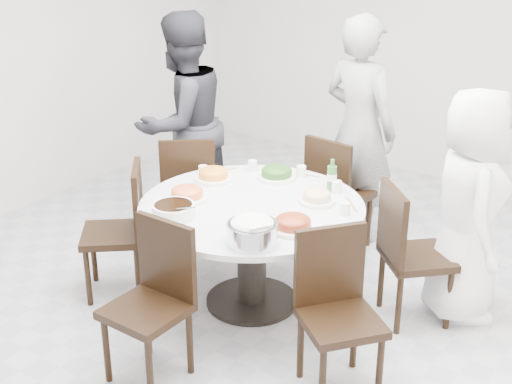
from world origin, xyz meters
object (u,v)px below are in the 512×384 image
Objects in this scene: chair_se at (341,318)px; diner_right at (469,207)px; chair_n at (341,192)px; diner_left at (182,124)px; chair_sw at (112,232)px; beverage_bottle at (332,175)px; soup_bowl at (173,210)px; chair_s at (146,307)px; dining_table at (252,254)px; chair_ne at (417,254)px; rice_bowl at (252,234)px; chair_nw at (189,190)px; diner_middle at (359,129)px.

diner_right reaches higher than chair_se.
diner_left is (-1.28, -0.40, 0.44)m from chair_n.
chair_sw is 1.57m from beverage_bottle.
chair_n is at bearing 115.73° from diner_left.
soup_bowl is (0.92, -1.16, -0.12)m from diner_left.
chair_sw is 1.00× the size of chair_s.
diner_right is (1.21, 0.72, 0.41)m from dining_table.
chair_ne is at bearing 35.53° from soup_bowl.
diner_left is at bearing 98.75° from chair_se.
chair_n is 3.14× the size of rice_bowl.
dining_table is 0.68m from soup_bowl.
chair_se is (1.84, -0.05, 0.00)m from chair_sw.
chair_s reaches higher than dining_table.
rice_bowl is at bearing -88.30° from beverage_bottle.
chair_sw is 1.00× the size of chair_se.
chair_nw is at bearing 45.18° from chair_ne.
chair_s is (0.94, -1.49, 0.00)m from chair_nw.
rice_bowl is (-0.65, -0.94, 0.34)m from chair_ne.
chair_sw is at bearing 54.96° from chair_nw.
chair_se is 3.14× the size of rice_bowl.
diner_left reaches higher than rice_bowl.
dining_table is at bearing 67.75° from diner_left.
beverage_bottle is at bearing 70.14° from diner_right.
chair_se is (0.89, -1.60, 0.00)m from chair_n.
chair_s is at bearing 157.07° from chair_se.
chair_n is 0.52× the size of diner_left.
diner_right is at bearing 53.68° from rice_bowl.
chair_n is 1.83m from chair_se.
soup_bowl is (0.65, -0.91, 0.32)m from chair_nw.
chair_n reaches higher than rice_bowl.
rice_bowl is (0.34, -0.47, 0.44)m from dining_table.
diner_middle reaches higher than diner_left.
chair_sw is 0.67m from soup_bowl.
chair_nw reaches higher than dining_table.
diner_right is 1.90m from soup_bowl.
chair_sw is (-0.88, -0.44, 0.10)m from dining_table.
diner_left is at bearing 128.37° from soup_bowl.
chair_n is 0.52× the size of diner_middle.
chair_nw is at bearing 143.20° from chair_sw.
chair_ne is 1.00× the size of chair_n.
chair_ne is 1.80m from chair_s.
chair_s is at bearing -121.82° from rice_bowl.
chair_sw is 2.11m from diner_middle.
dining_table is 0.78m from beverage_bottle.
soup_bowl is at bearing 95.28° from diner_right.
dining_table is 0.82× the size of diner_left.
dining_table is 1.58× the size of chair_n.
chair_nw is at bearing 53.98° from diner_middle.
diner_left reaches higher than beverage_bottle.
diner_middle is (1.00, 0.94, 0.44)m from chair_nw.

